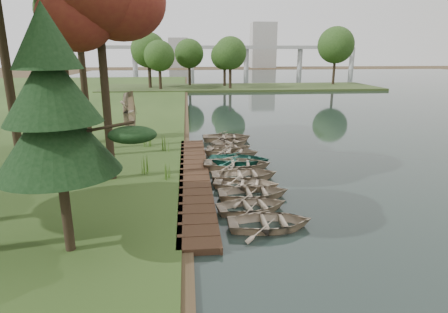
{
  "coord_description": "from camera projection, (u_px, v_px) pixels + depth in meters",
  "views": [
    {
      "loc": [
        -1.88,
        -19.32,
        6.76
      ],
      "look_at": [
        -0.01,
        -0.34,
        1.36
      ],
      "focal_mm": 30.0,
      "sensor_mm": 36.0,
      "label": 1
    }
  ],
  "objects": [
    {
      "name": "peninsula",
      "position": [
        241.0,
        88.0,
        69.09
      ],
      "size": [
        50.0,
        14.0,
        0.45
      ],
      "primitive_type": "cube",
      "color": "#31411D",
      "rests_on": "ground"
    },
    {
      "name": "reeds_0",
      "position": [
        167.0,
        171.0,
        19.51
      ],
      "size": [
        0.6,
        0.6,
        0.87
      ],
      "primitive_type": "cone",
      "color": "#3F661E",
      "rests_on": "bank"
    },
    {
      "name": "rowboat_3",
      "position": [
        246.0,
        182.0,
        18.81
      ],
      "size": [
        3.76,
        3.07,
        0.68
      ],
      "primitive_type": "imported",
      "rotation": [
        0.0,
        0.0,
        1.33
      ],
      "color": "tan",
      "rests_on": "water"
    },
    {
      "name": "tree_2",
      "position": [
        99.0,
        17.0,
        17.52
      ],
      "size": [
        3.99,
        3.99,
        9.77
      ],
      "color": "black",
      "rests_on": "bank"
    },
    {
      "name": "rowboat_0",
      "position": [
        270.0,
        220.0,
        14.57
      ],
      "size": [
        3.37,
        2.41,
        0.69
      ],
      "primitive_type": "imported",
      "rotation": [
        0.0,
        0.0,
        1.58
      ],
      "color": "tan",
      "rests_on": "water"
    },
    {
      "name": "rowboat_5",
      "position": [
        237.0,
        163.0,
        21.89
      ],
      "size": [
        4.23,
        3.23,
        0.82
      ],
      "primitive_type": "imported",
      "rotation": [
        0.0,
        0.0,
        1.46
      ],
      "color": "tan",
      "rests_on": "water"
    },
    {
      "name": "building_b",
      "position": [
        178.0,
        53.0,
        157.27
      ],
      "size": [
        8.0,
        8.0,
        12.0
      ],
      "primitive_type": "cube",
      "color": "#A5A5A0",
      "rests_on": "ground"
    },
    {
      "name": "rowboat_4",
      "position": [
        244.0,
        173.0,
        20.13
      ],
      "size": [
        3.66,
        2.66,
        0.74
      ],
      "primitive_type": "imported",
      "rotation": [
        0.0,
        0.0,
        1.6
      ],
      "color": "tan",
      "rests_on": "water"
    },
    {
      "name": "far_trees",
      "position": [
        223.0,
        53.0,
        67.09
      ],
      "size": [
        45.6,
        5.6,
        8.8
      ],
      "color": "black",
      "rests_on": "peninsula"
    },
    {
      "name": "building_a",
      "position": [
        263.0,
        45.0,
        154.96
      ],
      "size": [
        10.0,
        8.0,
        18.0
      ],
      "primitive_type": "cube",
      "color": "#A5A5A0",
      "rests_on": "ground"
    },
    {
      "name": "rowboat_10",
      "position": [
        227.0,
        136.0,
        28.84
      ],
      "size": [
        3.83,
        2.81,
        0.77
      ],
      "primitive_type": "imported",
      "rotation": [
        0.0,
        0.0,
        1.53
      ],
      "color": "tan",
      "rests_on": "water"
    },
    {
      "name": "boardwalk",
      "position": [
        194.0,
        177.0,
        20.33
      ],
      "size": [
        1.6,
        16.0,
        0.3
      ],
      "primitive_type": "cube",
      "color": "#342014",
      "rests_on": "ground"
    },
    {
      "name": "bridge",
      "position": [
        225.0,
        50.0,
        134.67
      ],
      "size": [
        95.9,
        4.0,
        8.6
      ],
      "color": "#A5A5A0",
      "rests_on": "ground"
    },
    {
      "name": "rowboat_9",
      "position": [
        231.0,
        141.0,
        27.53
      ],
      "size": [
        3.66,
        3.23,
        0.63
      ],
      "primitive_type": "imported",
      "rotation": [
        0.0,
        0.0,
        2.0
      ],
      "color": "tan",
      "rests_on": "water"
    },
    {
      "name": "reeds_1",
      "position": [
        144.0,
        163.0,
        20.37
      ],
      "size": [
        0.6,
        0.6,
        1.12
      ],
      "primitive_type": "cone",
      "color": "#3F661E",
      "rests_on": "bank"
    },
    {
      "name": "tree_4",
      "position": [
        76.0,
        6.0,
        23.03
      ],
      "size": [
        4.18,
        4.18,
        11.0
      ],
      "color": "black",
      "rests_on": "bank"
    },
    {
      "name": "rowboat_1",
      "position": [
        252.0,
        204.0,
        16.17
      ],
      "size": [
        3.44,
        2.71,
        0.65
      ],
      "primitive_type": "imported",
      "rotation": [
        0.0,
        0.0,
        1.73
      ],
      "color": "tan",
      "rests_on": "water"
    },
    {
      "name": "pine_tree",
      "position": [
        53.0,
        108.0,
        11.32
      ],
      "size": [
        3.8,
        3.8,
        7.84
      ],
      "color": "black",
      "rests_on": "bank"
    },
    {
      "name": "rowboat_8",
      "position": [
        229.0,
        146.0,
        25.95
      ],
      "size": [
        3.22,
        2.41,
        0.63
      ],
      "primitive_type": "imported",
      "rotation": [
        0.0,
        0.0,
        1.64
      ],
      "color": "tan",
      "rests_on": "water"
    },
    {
      "name": "reeds_2",
      "position": [
        165.0,
        143.0,
        24.96
      ],
      "size": [
        0.6,
        0.6,
        1.01
      ],
      "primitive_type": "cone",
      "color": "#3F661E",
      "rests_on": "bank"
    },
    {
      "name": "stored_rowboat",
      "position": [
        132.0,
        133.0,
        28.8
      ],
      "size": [
        4.01,
        3.23,
        0.73
      ],
      "primitive_type": "imported",
      "rotation": [
        3.14,
        0.0,
        1.36
      ],
      "color": "tan",
      "rests_on": "bank"
    },
    {
      "name": "rowboat_2",
      "position": [
        253.0,
        191.0,
        17.62
      ],
      "size": [
        3.45,
        2.51,
        0.7
      ],
      "primitive_type": "imported",
      "rotation": [
        0.0,
        0.0,
        1.6
      ],
      "color": "tan",
      "rests_on": "water"
    },
    {
      "name": "ground",
      "position": [
        224.0,
        179.0,
        20.52
      ],
      "size": [
        300.0,
        300.0,
        0.0
      ],
      "primitive_type": "plane",
      "color": "#3D2F1D"
    },
    {
      "name": "rowboat_7",
      "position": [
        232.0,
        150.0,
        24.78
      ],
      "size": [
        4.17,
        3.54,
        0.73
      ],
      "primitive_type": "imported",
      "rotation": [
        0.0,
        0.0,
        1.24
      ],
      "color": "tan",
      "rests_on": "water"
    },
    {
      "name": "reeds_3",
      "position": [
        147.0,
        140.0,
        26.1
      ],
      "size": [
        0.6,
        0.6,
        0.93
      ],
      "primitive_type": "cone",
      "color": "#3F661E",
      "rests_on": "bank"
    },
    {
      "name": "rowboat_6",
      "position": [
        239.0,
        158.0,
        22.84
      ],
      "size": [
        4.2,
        3.41,
        0.77
      ],
      "primitive_type": "imported",
      "rotation": [
        0.0,
        0.0,
        1.35
      ],
      "color": "#287160",
      "rests_on": "water"
    }
  ]
}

